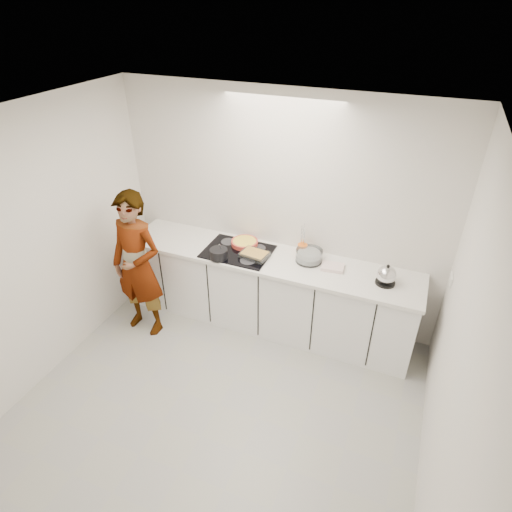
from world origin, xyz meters
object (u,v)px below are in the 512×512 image
at_px(baking_dish, 255,254).
at_px(cook, 138,266).
at_px(tart_dish, 245,242).
at_px(hob, 238,251).
at_px(saucepan, 219,254).
at_px(utensil_crock, 302,250).
at_px(mixing_bowl, 309,256).
at_px(kettle, 386,276).

height_order(baking_dish, cook, cook).
height_order(tart_dish, baking_dish, baking_dish).
bearing_deg(hob, saucepan, -121.43).
bearing_deg(utensil_crock, tart_dish, -175.42).
distance_m(saucepan, mixing_bowl, 0.95).
bearing_deg(cook, saucepan, 27.52).
height_order(saucepan, mixing_bowl, saucepan).
height_order(saucepan, kettle, kettle).
distance_m(utensil_crock, cook, 1.77).
bearing_deg(utensil_crock, kettle, -12.20).
height_order(hob, saucepan, saucepan).
xyz_separation_m(saucepan, utensil_crock, (0.79, 0.41, -0.00)).
bearing_deg(cook, kettle, 16.28).
bearing_deg(saucepan, hob, 58.57).
height_order(kettle, utensil_crock, kettle).
height_order(tart_dish, kettle, kettle).
bearing_deg(hob, baking_dish, -12.15).
relative_size(baking_dish, mixing_bowl, 0.84).
bearing_deg(cook, utensil_crock, 29.16).
bearing_deg(hob, mixing_bowl, 8.63).
bearing_deg(saucepan, cook, -155.82).
bearing_deg(tart_dish, cook, -142.56).
xyz_separation_m(tart_dish, cook, (-0.94, -0.72, -0.11)).
distance_m(baking_dish, utensil_crock, 0.52).
relative_size(utensil_crock, cook, 0.08).
bearing_deg(hob, tart_dish, 84.77).
relative_size(tart_dish, kettle, 1.53).
xyz_separation_m(baking_dish, cook, (-1.14, -0.52, -0.11)).
bearing_deg(kettle, saucepan, -172.74).
bearing_deg(kettle, cook, -167.06).
xyz_separation_m(tart_dish, kettle, (1.56, -0.14, 0.05)).
distance_m(tart_dish, kettle, 1.57).
xyz_separation_m(hob, baking_dish, (0.22, -0.05, 0.04)).
relative_size(tart_dish, mixing_bowl, 0.98).
distance_m(saucepan, kettle, 1.71).
height_order(baking_dish, kettle, kettle).
bearing_deg(saucepan, tart_dish, 68.57).
height_order(mixing_bowl, utensil_crock, same).
relative_size(tart_dish, saucepan, 1.63).
bearing_deg(tart_dish, saucepan, -111.43).
bearing_deg(kettle, tart_dish, 174.74).
xyz_separation_m(mixing_bowl, kettle, (0.80, -0.11, 0.03)).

